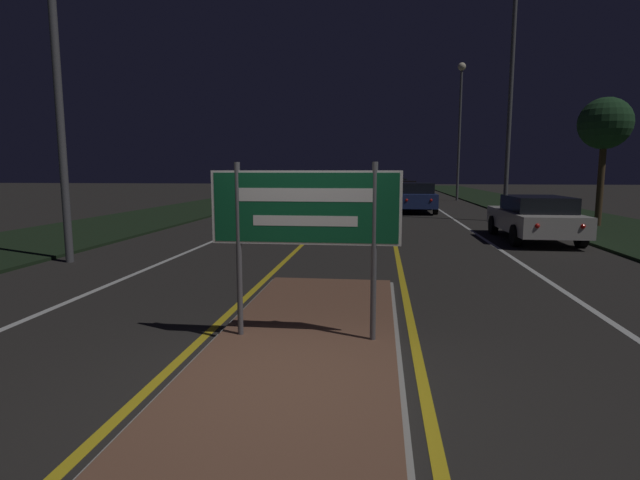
{
  "coord_description": "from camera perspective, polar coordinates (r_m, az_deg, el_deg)",
  "views": [
    {
      "loc": [
        0.89,
        -4.56,
        2.14
      ],
      "look_at": [
        0.0,
        2.85,
        1.11
      ],
      "focal_mm": 28.0,
      "sensor_mm": 36.0,
      "label": 1
    }
  ],
  "objects": [
    {
      "name": "car_receding_0",
      "position": [
        16.82,
        23.31,
        2.44
      ],
      "size": [
        2.01,
        4.67,
        1.39
      ],
      "color": "silver",
      "rests_on": "ground_plane"
    },
    {
      "name": "verge_right",
      "position": [
        26.11,
        26.11,
        2.45
      ],
      "size": [
        5.0,
        100.0,
        0.08
      ],
      "color": "black",
      "rests_on": "ground_plane"
    },
    {
      "name": "car_receding_2",
      "position": [
        39.76,
        9.73,
        5.78
      ],
      "size": [
        1.84,
        4.15,
        1.42
      ],
      "color": "maroon",
      "rests_on": "ground_plane"
    },
    {
      "name": "car_approaching_0",
      "position": [
        20.14,
        -3.56,
        4.04
      ],
      "size": [
        2.02,
        4.26,
        1.53
      ],
      "color": "#4C514C",
      "rests_on": "ground_plane"
    },
    {
      "name": "car_receding_3",
      "position": [
        52.38,
        8.89,
        6.25
      ],
      "size": [
        2.03,
        4.63,
        1.4
      ],
      "color": "#4C514C",
      "rests_on": "ground_plane"
    },
    {
      "name": "streetlight_right_far",
      "position": [
        38.4,
        15.73,
        14.13
      ],
      "size": [
        0.57,
        0.57,
        9.8
      ],
      "color": "#56565B",
      "rests_on": "ground_plane"
    },
    {
      "name": "ground_plane",
      "position": [
        5.12,
        -3.99,
        -16.89
      ],
      "size": [
        160.0,
        160.0,
        0.0
      ],
      "primitive_type": "plane",
      "color": "#282623"
    },
    {
      "name": "lane_line_white_left",
      "position": [
        30.07,
        -2.91,
        3.79
      ],
      "size": [
        0.12,
        70.0,
        0.01
      ],
      "color": "silver",
      "rests_on": "ground_plane"
    },
    {
      "name": "car_receding_1",
      "position": [
        26.75,
        10.87,
        4.87
      ],
      "size": [
        2.01,
        4.75,
        1.54
      ],
      "color": "navy",
      "rests_on": "ground_plane"
    },
    {
      "name": "streetlight_right_near",
      "position": [
        23.16,
        21.07,
        17.7
      ],
      "size": [
        0.47,
        0.47,
        10.52
      ],
      "color": "#56565B",
      "rests_on": "ground_plane"
    },
    {
      "name": "median_island",
      "position": [
        6.34,
        -1.65,
        -11.48
      ],
      "size": [
        2.33,
        6.89,
        0.1
      ],
      "color": "#999993",
      "rests_on": "ground_plane"
    },
    {
      "name": "centre_line_yellow_right",
      "position": [
        29.64,
        7.76,
        3.67
      ],
      "size": [
        0.12,
        70.0,
        0.01
      ],
      "color": "gold",
      "rests_on": "ground_plane"
    },
    {
      "name": "centre_line_yellow_left",
      "position": [
        29.72,
        2.52,
        3.74
      ],
      "size": [
        0.12,
        70.0,
        0.01
      ],
      "color": "gold",
      "rests_on": "ground_plane"
    },
    {
      "name": "lane_line_white_right",
      "position": [
        29.82,
        13.24,
        3.55
      ],
      "size": [
        0.12,
        70.0,
        0.01
      ],
      "color": "silver",
      "rests_on": "ground_plane"
    },
    {
      "name": "streetlight_left_near",
      "position": [
        13.6,
        -28.3,
        22.77
      ],
      "size": [
        0.55,
        0.55,
        8.79
      ],
      "color": "#56565B",
      "rests_on": "ground_plane"
    },
    {
      "name": "edge_line_white_right",
      "position": [
        30.3,
        18.9,
        3.4
      ],
      "size": [
        0.1,
        70.0,
        0.01
      ],
      "color": "silver",
      "rests_on": "ground_plane"
    },
    {
      "name": "highway_sign",
      "position": [
        6.0,
        -1.72,
        2.88
      ],
      "size": [
        2.3,
        0.07,
        2.15
      ],
      "color": "#56565B",
      "rests_on": "median_island"
    },
    {
      "name": "verge_left",
      "position": [
        26.75,
        -16.04,
        3.06
      ],
      "size": [
        5.0,
        100.0,
        0.08
      ],
      "color": "black",
      "rests_on": "ground_plane"
    },
    {
      "name": "roadside_palm_right",
      "position": [
        21.73,
        29.8,
        11.35
      ],
      "size": [
        1.9,
        1.9,
        4.78
      ],
      "color": "#4C3823",
      "rests_on": "verge_right"
    },
    {
      "name": "edge_line_white_left",
      "position": [
        30.72,
        -8.44,
        3.8
      ],
      "size": [
        0.1,
        70.0,
        0.01
      ],
      "color": "silver",
      "rests_on": "ground_plane"
    }
  ]
}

